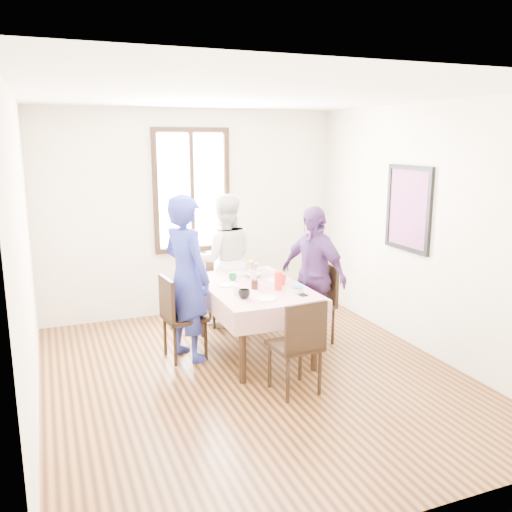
# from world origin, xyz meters

# --- Properties ---
(ground) EXTENTS (4.50, 4.50, 0.00)m
(ground) POSITION_xyz_m (0.00, 0.00, 0.00)
(ground) COLOR #32190E
(ground) RESTS_ON ground
(back_wall) EXTENTS (4.00, 0.00, 4.00)m
(back_wall) POSITION_xyz_m (0.00, 2.25, 1.35)
(back_wall) COLOR beige
(back_wall) RESTS_ON ground
(right_wall) EXTENTS (0.00, 4.50, 4.50)m
(right_wall) POSITION_xyz_m (2.00, 0.00, 1.35)
(right_wall) COLOR beige
(right_wall) RESTS_ON ground
(window_frame) EXTENTS (1.02, 0.06, 1.62)m
(window_frame) POSITION_xyz_m (0.00, 2.23, 1.65)
(window_frame) COLOR black
(window_frame) RESTS_ON back_wall
(window_pane) EXTENTS (0.90, 0.02, 1.50)m
(window_pane) POSITION_xyz_m (0.00, 2.24, 1.65)
(window_pane) COLOR white
(window_pane) RESTS_ON back_wall
(art_poster) EXTENTS (0.04, 0.76, 0.96)m
(art_poster) POSITION_xyz_m (1.98, 0.30, 1.55)
(art_poster) COLOR red
(art_poster) RESTS_ON right_wall
(dining_table) EXTENTS (0.90, 1.48, 0.75)m
(dining_table) POSITION_xyz_m (0.23, 0.58, 0.38)
(dining_table) COLOR black
(dining_table) RESTS_ON ground
(tablecloth) EXTENTS (1.02, 1.60, 0.01)m
(tablecloth) POSITION_xyz_m (0.23, 0.58, 0.76)
(tablecloth) COLOR #590007
(tablecloth) RESTS_ON dining_table
(chair_left) EXTENTS (0.46, 0.46, 0.91)m
(chair_left) POSITION_xyz_m (-0.52, 0.72, 0.46)
(chair_left) COLOR black
(chair_left) RESTS_ON ground
(chair_right) EXTENTS (0.42, 0.42, 0.91)m
(chair_right) POSITION_xyz_m (0.98, 0.63, 0.46)
(chair_right) COLOR black
(chair_right) RESTS_ON ground
(chair_far) EXTENTS (0.48, 0.48, 0.91)m
(chair_far) POSITION_xyz_m (0.23, 1.60, 0.46)
(chair_far) COLOR black
(chair_far) RESTS_ON ground
(chair_near) EXTENTS (0.46, 0.46, 0.91)m
(chair_near) POSITION_xyz_m (0.23, -0.43, 0.46)
(chair_near) COLOR black
(chair_near) RESTS_ON ground
(person_left) EXTENTS (0.65, 0.76, 1.77)m
(person_left) POSITION_xyz_m (-0.50, 0.72, 0.88)
(person_left) COLOR navy
(person_left) RESTS_ON ground
(person_far) EXTENTS (0.90, 0.75, 1.66)m
(person_far) POSITION_xyz_m (0.23, 1.58, 0.83)
(person_far) COLOR beige
(person_far) RESTS_ON ground
(person_right) EXTENTS (0.69, 1.01, 1.59)m
(person_right) POSITION_xyz_m (0.96, 0.63, 0.79)
(person_right) COLOR #4E2D68
(person_right) RESTS_ON ground
(mug_black) EXTENTS (0.15, 0.15, 0.09)m
(mug_black) POSITION_xyz_m (-0.04, 0.18, 0.81)
(mug_black) COLOR black
(mug_black) RESTS_ON tablecloth
(mug_flag) EXTENTS (0.15, 0.15, 0.10)m
(mug_flag) POSITION_xyz_m (0.52, 0.52, 0.81)
(mug_flag) COLOR red
(mug_flag) RESTS_ON tablecloth
(mug_green) EXTENTS (0.09, 0.09, 0.07)m
(mug_green) POSITION_xyz_m (0.09, 0.88, 0.80)
(mug_green) COLOR #0C7226
(mug_green) RESTS_ON tablecloth
(serving_bowl) EXTENTS (0.21, 0.21, 0.05)m
(serving_bowl) POSITION_xyz_m (0.36, 0.94, 0.78)
(serving_bowl) COLOR white
(serving_bowl) RESTS_ON tablecloth
(juice_carton) EXTENTS (0.06, 0.06, 0.19)m
(juice_carton) POSITION_xyz_m (0.40, 0.33, 0.86)
(juice_carton) COLOR red
(juice_carton) RESTS_ON tablecloth
(butter_tub) EXTENTS (0.12, 0.12, 0.06)m
(butter_tub) POSITION_xyz_m (0.54, 0.15, 0.79)
(butter_tub) COLOR white
(butter_tub) RESTS_ON tablecloth
(jam_jar) EXTENTS (0.07, 0.07, 0.10)m
(jam_jar) POSITION_xyz_m (0.19, 0.46, 0.81)
(jam_jar) COLOR black
(jam_jar) RESTS_ON tablecloth
(drinking_glass) EXTENTS (0.06, 0.06, 0.09)m
(drinking_glass) POSITION_xyz_m (-0.06, 0.33, 0.80)
(drinking_glass) COLOR silver
(drinking_glass) RESTS_ON tablecloth
(smartphone) EXTENTS (0.07, 0.15, 0.01)m
(smartphone) POSITION_xyz_m (0.55, 0.08, 0.77)
(smartphone) COLOR black
(smartphone) RESTS_ON tablecloth
(flower_vase) EXTENTS (0.08, 0.08, 0.16)m
(flower_vase) POSITION_xyz_m (0.24, 0.64, 0.84)
(flower_vase) COLOR silver
(flower_vase) RESTS_ON tablecloth
(plate_left) EXTENTS (0.20, 0.20, 0.01)m
(plate_left) POSITION_xyz_m (-0.04, 0.70, 0.77)
(plate_left) COLOR white
(plate_left) RESTS_ON tablecloth
(plate_right) EXTENTS (0.20, 0.20, 0.01)m
(plate_right) POSITION_xyz_m (0.52, 0.69, 0.77)
(plate_right) COLOR white
(plate_right) RESTS_ON tablecloth
(plate_far) EXTENTS (0.20, 0.20, 0.01)m
(plate_far) POSITION_xyz_m (0.23, 1.13, 0.77)
(plate_far) COLOR white
(plate_far) RESTS_ON tablecloth
(plate_near) EXTENTS (0.20, 0.20, 0.01)m
(plate_near) POSITION_xyz_m (0.16, 0.06, 0.77)
(plate_near) COLOR white
(plate_near) RESTS_ON tablecloth
(butter_lid) EXTENTS (0.12, 0.12, 0.01)m
(butter_lid) POSITION_xyz_m (0.54, 0.15, 0.83)
(butter_lid) COLOR blue
(butter_lid) RESTS_ON butter_tub
(flower_bunch) EXTENTS (0.09, 0.09, 0.10)m
(flower_bunch) POSITION_xyz_m (0.24, 0.64, 0.97)
(flower_bunch) COLOR yellow
(flower_bunch) RESTS_ON flower_vase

